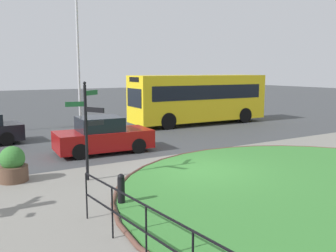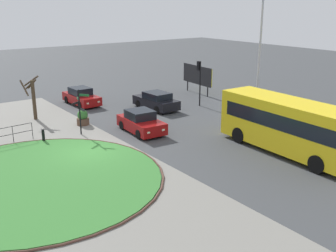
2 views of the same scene
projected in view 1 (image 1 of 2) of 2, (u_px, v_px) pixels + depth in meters
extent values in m
plane|color=#3D3F42|center=(199.00, 172.00, 12.50)|extent=(120.00, 120.00, 0.00)
cube|color=gray|center=(232.00, 185.00, 11.07)|extent=(32.00, 8.63, 0.02)
cylinder|color=black|center=(86.00, 134.00, 11.34)|extent=(0.09, 0.09, 3.01)
sphere|color=black|center=(85.00, 83.00, 11.11)|extent=(0.10, 0.10, 0.10)
cube|color=#195128|center=(92.00, 93.00, 11.52)|extent=(0.55, 0.47, 0.15)
cube|color=#195128|center=(74.00, 104.00, 11.09)|extent=(0.55, 0.14, 0.15)
cube|color=black|center=(95.00, 110.00, 11.03)|extent=(0.36, 0.61, 0.15)
cube|color=black|center=(96.00, 123.00, 11.49)|extent=(0.57, 0.10, 0.15)
cylinder|color=black|center=(121.00, 192.00, 9.32)|extent=(0.19, 0.19, 0.73)
sphere|color=black|center=(121.00, 177.00, 9.26)|extent=(0.18, 0.18, 0.18)
cube|color=black|center=(146.00, 206.00, 6.37)|extent=(0.49, 5.05, 0.03)
cube|color=black|center=(146.00, 233.00, 6.44)|extent=(0.49, 5.05, 0.03)
cylinder|color=black|center=(87.00, 196.00, 8.47)|extent=(0.04, 0.04, 1.11)
cylinder|color=black|center=(112.00, 213.00, 7.46)|extent=(0.04, 0.04, 1.11)
cylinder|color=black|center=(146.00, 236.00, 6.45)|extent=(0.04, 0.04, 1.11)
cube|color=yellow|center=(199.00, 98.00, 23.76)|extent=(9.19, 2.74, 2.87)
cube|color=black|center=(210.00, 92.00, 22.65)|extent=(8.01, 0.30, 0.88)
cube|color=black|center=(189.00, 90.00, 24.76)|extent=(8.01, 0.30, 0.88)
cube|color=black|center=(134.00, 98.00, 21.55)|extent=(0.09, 1.99, 1.10)
cube|color=black|center=(134.00, 79.00, 21.39)|extent=(0.07, 1.33, 0.28)
cylinder|color=black|center=(168.00, 121.00, 21.58)|extent=(1.01, 0.33, 1.00)
cylinder|color=black|center=(151.00, 117.00, 23.50)|extent=(1.01, 0.33, 1.00)
cylinder|color=black|center=(244.00, 115.00, 24.39)|extent=(1.01, 0.33, 1.00)
cylinder|color=black|center=(224.00, 112.00, 26.31)|extent=(1.01, 0.33, 1.00)
cylinder|color=black|center=(7.00, 139.00, 16.92)|extent=(0.65, 0.25, 0.64)
cylinder|color=black|center=(0.00, 134.00, 18.31)|extent=(0.65, 0.25, 0.64)
cube|color=maroon|center=(104.00, 139.00, 15.51)|extent=(4.08, 2.09, 0.76)
cube|color=black|center=(99.00, 124.00, 15.34)|extent=(1.84, 1.73, 0.59)
cube|color=#EAEACC|center=(142.00, 133.00, 16.90)|extent=(0.03, 0.20, 0.12)
cube|color=#EAEACC|center=(152.00, 137.00, 15.93)|extent=(0.03, 0.20, 0.12)
cylinder|color=black|center=(124.00, 139.00, 16.84)|extent=(0.65, 0.26, 0.64)
cylinder|color=black|center=(138.00, 146.00, 15.37)|extent=(0.65, 0.26, 0.64)
cylinder|color=black|center=(70.00, 144.00, 15.72)|extent=(0.65, 0.26, 0.64)
cylinder|color=black|center=(80.00, 152.00, 14.25)|extent=(0.65, 0.26, 0.64)
cylinder|color=#B7B7BC|center=(78.00, 56.00, 23.80)|extent=(0.16, 0.16, 8.79)
cylinder|color=brown|center=(13.00, 174.00, 11.40)|extent=(0.89, 0.89, 0.51)
sphere|color=#33702D|center=(12.00, 158.00, 11.32)|extent=(0.76, 0.76, 0.76)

